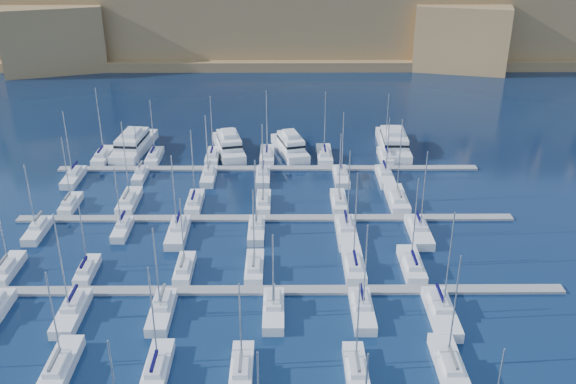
{
  "coord_description": "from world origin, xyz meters",
  "views": [
    {
      "loc": [
        3.14,
        -87.0,
        49.78
      ],
      "look_at": [
        3.82,
        6.0,
        6.92
      ],
      "focal_mm": 40.0,
      "sensor_mm": 36.0,
      "label": 1
    }
  ],
  "objects_px": {
    "sailboat_2": "(157,368)",
    "motor_yacht_d": "(393,143)",
    "motor_yacht_a": "(134,144)",
    "motor_yacht_c": "(290,146)",
    "sailboat_4": "(356,369)",
    "motor_yacht_b": "(229,145)"
  },
  "relations": [
    {
      "from": "motor_yacht_a",
      "to": "motor_yacht_c",
      "type": "bearing_deg",
      "value": -2.35
    },
    {
      "from": "motor_yacht_a",
      "to": "motor_yacht_c",
      "type": "xyz_separation_m",
      "value": [
        33.58,
        -1.38,
        0.0
      ]
    },
    {
      "from": "motor_yacht_a",
      "to": "motor_yacht_b",
      "type": "xyz_separation_m",
      "value": [
        20.5,
        -0.86,
        -0.0
      ]
    },
    {
      "from": "motor_yacht_a",
      "to": "sailboat_2",
      "type": "bearing_deg",
      "value": -76.04
    },
    {
      "from": "motor_yacht_b",
      "to": "motor_yacht_a",
      "type": "bearing_deg",
      "value": 177.59
    },
    {
      "from": "motor_yacht_c",
      "to": "motor_yacht_b",
      "type": "bearing_deg",
      "value": 177.75
    },
    {
      "from": "motor_yacht_c",
      "to": "motor_yacht_d",
      "type": "relative_size",
      "value": 0.83
    },
    {
      "from": "motor_yacht_d",
      "to": "motor_yacht_a",
      "type": "bearing_deg",
      "value": -179.59
    },
    {
      "from": "sailboat_4",
      "to": "motor_yacht_c",
      "type": "distance_m",
      "value": 70.12
    },
    {
      "from": "motor_yacht_b",
      "to": "motor_yacht_c",
      "type": "distance_m",
      "value": 13.08
    },
    {
      "from": "motor_yacht_a",
      "to": "motor_yacht_c",
      "type": "height_order",
      "value": "same"
    },
    {
      "from": "sailboat_2",
      "to": "motor_yacht_d",
      "type": "height_order",
      "value": "sailboat_2"
    },
    {
      "from": "motor_yacht_b",
      "to": "sailboat_4",
      "type": "bearing_deg",
      "value": -74.21
    },
    {
      "from": "sailboat_4",
      "to": "motor_yacht_b",
      "type": "xyz_separation_m",
      "value": [
        -19.88,
        70.29,
        1.0
      ]
    },
    {
      "from": "motor_yacht_b",
      "to": "motor_yacht_d",
      "type": "height_order",
      "value": "same"
    },
    {
      "from": "motor_yacht_d",
      "to": "sailboat_4",
      "type": "bearing_deg",
      "value": -102.18
    },
    {
      "from": "motor_yacht_c",
      "to": "motor_yacht_d",
      "type": "xyz_separation_m",
      "value": [
        22.25,
        1.77,
        -0.0
      ]
    },
    {
      "from": "motor_yacht_c",
      "to": "sailboat_4",
      "type": "bearing_deg",
      "value": -84.43
    },
    {
      "from": "motor_yacht_d",
      "to": "sailboat_2",
      "type": "bearing_deg",
      "value": -118.22
    },
    {
      "from": "sailboat_2",
      "to": "motor_yacht_c",
      "type": "height_order",
      "value": "sailboat_2"
    },
    {
      "from": "sailboat_4",
      "to": "motor_yacht_c",
      "type": "bearing_deg",
      "value": 95.57
    },
    {
      "from": "sailboat_2",
      "to": "motor_yacht_b",
      "type": "distance_m",
      "value": 70.03
    }
  ]
}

